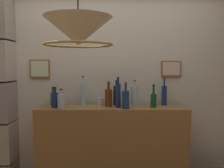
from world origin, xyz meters
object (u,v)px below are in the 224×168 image
(liquor_bottle_gin, at_px, (55,100))
(liquor_bottle_rum, at_px, (109,97))
(liquor_bottle_tequila, at_px, (153,100))
(liquor_bottle_scotch, at_px, (83,93))
(pendant_lamp, at_px, (78,32))
(glass_tumbler_rocks, at_px, (100,101))
(liquor_bottle_brandy, at_px, (118,95))
(liquor_bottle_whiskey, at_px, (53,98))
(liquor_bottle_mezcal, at_px, (164,95))
(liquor_bottle_sherry, at_px, (61,101))
(liquor_bottle_bourbon, at_px, (126,99))
(liquor_bottle_vermouth, at_px, (117,95))
(liquor_bottle_amaro, at_px, (135,96))

(liquor_bottle_gin, relative_size, liquor_bottle_rum, 0.79)
(liquor_bottle_tequila, distance_m, liquor_bottle_rum, 0.48)
(liquor_bottle_scotch, distance_m, pendant_lamp, 1.05)
(liquor_bottle_scotch, xyz_separation_m, liquor_bottle_rum, (0.28, -0.09, -0.03))
(liquor_bottle_tequila, distance_m, liquor_bottle_gin, 1.04)
(pendant_lamp, bearing_deg, glass_tumbler_rocks, 82.63)
(liquor_bottle_brandy, distance_m, liquor_bottle_whiskey, 0.74)
(liquor_bottle_mezcal, bearing_deg, glass_tumbler_rocks, 177.88)
(liquor_bottle_sherry, bearing_deg, liquor_bottle_bourbon, 0.05)
(liquor_bottle_vermouth, xyz_separation_m, glass_tumbler_rocks, (-0.18, 0.01, -0.07))
(glass_tumbler_rocks, bearing_deg, liquor_bottle_sherry, -146.85)
(liquor_bottle_brandy, height_order, liquor_bottle_bourbon, liquor_bottle_brandy)
(liquor_bottle_brandy, xyz_separation_m, liquor_bottle_tequila, (0.38, 0.01, -0.05))
(liquor_bottle_vermouth, xyz_separation_m, liquor_bottle_mezcal, (0.53, -0.02, 0.00))
(liquor_bottle_whiskey, relative_size, liquor_bottle_rum, 0.74)
(liquor_bottle_vermouth, xyz_separation_m, liquor_bottle_tequila, (0.39, -0.16, -0.03))
(liquor_bottle_bourbon, relative_size, pendant_lamp, 0.48)
(liquor_bottle_mezcal, relative_size, pendant_lamp, 0.53)
(liquor_bottle_tequila, xyz_separation_m, liquor_bottle_whiskey, (-1.10, 0.13, -0.00))
(liquor_bottle_tequila, distance_m, liquor_bottle_amaro, 0.20)
(liquor_bottle_mezcal, height_order, liquor_bottle_amaro, liquor_bottle_mezcal)
(liquor_bottle_gin, bearing_deg, glass_tumbler_rocks, 22.34)
(liquor_bottle_whiskey, height_order, liquor_bottle_rum, liquor_bottle_rum)
(liquor_bottle_vermouth, relative_size, liquor_bottle_gin, 1.29)
(liquor_bottle_bourbon, distance_m, liquor_bottle_gin, 0.74)
(liquor_bottle_amaro, bearing_deg, liquor_bottle_tequila, -15.42)
(liquor_bottle_brandy, relative_size, liquor_bottle_gin, 1.46)
(liquor_bottle_vermouth, distance_m, liquor_bottle_whiskey, 0.71)
(liquor_bottle_sherry, bearing_deg, liquor_bottle_gin, 141.58)
(liquor_bottle_rum, height_order, glass_tumbler_rocks, liquor_bottle_rum)
(liquor_bottle_vermouth, height_order, pendant_lamp, pendant_lamp)
(liquor_bottle_whiskey, bearing_deg, liquor_bottle_brandy, -10.54)
(liquor_bottle_brandy, xyz_separation_m, liquor_bottle_whiskey, (-0.72, 0.13, -0.06))
(liquor_bottle_scotch, height_order, liquor_bottle_gin, liquor_bottle_scotch)
(liquor_bottle_brandy, bearing_deg, liquor_bottle_whiskey, 169.46)
(liquor_bottle_rum, bearing_deg, liquor_bottle_sherry, -165.54)
(liquor_bottle_vermouth, relative_size, liquor_bottle_sherry, 1.37)
(liquor_bottle_gin, relative_size, liquor_bottle_amaro, 0.77)
(liquor_bottle_sherry, height_order, liquor_bottle_whiskey, liquor_bottle_whiskey)
(glass_tumbler_rocks, bearing_deg, pendant_lamp, -97.37)
(liquor_bottle_gin, distance_m, glass_tumbler_rocks, 0.51)
(liquor_bottle_rum, bearing_deg, glass_tumbler_rocks, 126.18)
(liquor_bottle_sherry, relative_size, liquor_bottle_tequila, 0.85)
(liquor_bottle_vermouth, distance_m, liquor_bottle_amaro, 0.22)
(glass_tumbler_rocks, bearing_deg, liquor_bottle_whiskey, -175.37)
(liquor_bottle_vermouth, relative_size, liquor_bottle_mezcal, 0.92)
(liquor_bottle_sherry, distance_m, liquor_bottle_mezcal, 1.13)
(liquor_bottle_sherry, bearing_deg, liquor_bottle_brandy, 7.55)
(liquor_bottle_scotch, distance_m, liquor_bottle_whiskey, 0.34)
(liquor_bottle_scotch, xyz_separation_m, liquor_bottle_vermouth, (0.37, 0.03, -0.02))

